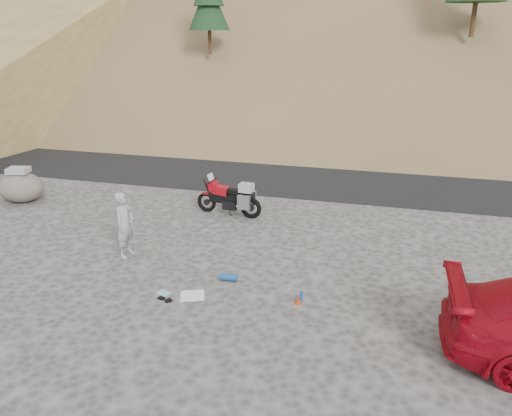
{
  "coord_description": "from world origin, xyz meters",
  "views": [
    {
      "loc": [
        4.88,
        -10.18,
        5.43
      ],
      "look_at": [
        1.68,
        1.63,
        1.0
      ],
      "focal_mm": 35.0,
      "sensor_mm": 36.0,
      "label": 1
    }
  ],
  "objects": [
    {
      "name": "gear_funnel",
      "position": [
        3.35,
        -1.15,
        0.09
      ],
      "size": [
        0.15,
        0.15,
        0.18
      ],
      "primitive_type": "cone",
      "rotation": [
        0.0,
        0.0,
        -0.07
      ],
      "color": "red",
      "rests_on": "ground"
    },
    {
      "name": "gear_glove_a",
      "position": [
        0.5,
        -1.72,
        0.02
      ],
      "size": [
        0.16,
        0.13,
        0.04
      ],
      "primitive_type": "cube",
      "rotation": [
        0.0,
        0.0,
        -0.31
      ],
      "color": "black",
      "rests_on": "ground"
    },
    {
      "name": "gear_blue_mat",
      "position": [
        1.62,
        -0.55,
        0.08
      ],
      "size": [
        0.41,
        0.19,
        0.16
      ],
      "primitive_type": "cylinder",
      "rotation": [
        0.0,
        1.57,
        0.09
      ],
      "color": "#174B8B",
      "rests_on": "ground"
    },
    {
      "name": "ground",
      "position": [
        0.0,
        0.0,
        0.0
      ],
      "size": [
        140.0,
        140.0,
        0.0
      ],
      "primitive_type": "plane",
      "color": "#413F3C",
      "rests_on": "ground"
    },
    {
      "name": "motorcycle",
      "position": [
        0.41,
        3.49,
        0.54
      ],
      "size": [
        2.14,
        0.75,
        1.27
      ],
      "rotation": [
        0.0,
        0.0,
        -0.11
      ],
      "color": "black",
      "rests_on": "ground"
    },
    {
      "name": "gear_white_cloth",
      "position": [
        1.09,
        -1.43,
        0.01
      ],
      "size": [
        0.64,
        0.61,
        0.02
      ],
      "primitive_type": "cube",
      "rotation": [
        0.0,
        0.0,
        0.38
      ],
      "color": "white",
      "rests_on": "ground"
    },
    {
      "name": "boulder",
      "position": [
        -6.69,
        2.92,
        0.5
      ],
      "size": [
        1.52,
        1.3,
        1.15
      ],
      "rotation": [
        0.0,
        0.0,
        0.02
      ],
      "color": "#544E48",
      "rests_on": "ground"
    },
    {
      "name": "gear_glove_b",
      "position": [
        0.69,
        -1.77,
        0.02
      ],
      "size": [
        0.16,
        0.17,
        0.04
      ],
      "primitive_type": "cube",
      "rotation": [
        0.0,
        0.0,
        0.88
      ],
      "color": "black",
      "rests_on": "ground"
    },
    {
      "name": "gear_blue_cloth",
      "position": [
        0.45,
        -1.48,
        0.01
      ],
      "size": [
        0.32,
        0.28,
        0.01
      ],
      "primitive_type": "cube",
      "rotation": [
        0.0,
        0.0,
        -0.35
      ],
      "color": "#88BAD3",
      "rests_on": "ground"
    },
    {
      "name": "gear_bottle",
      "position": [
        3.38,
        -1.0,
        0.1
      ],
      "size": [
        0.08,
        0.08,
        0.21
      ],
      "primitive_type": "cylinder",
      "rotation": [
        0.0,
        0.0,
        -0.01
      ],
      "color": "#174B8B",
      "rests_on": "ground"
    },
    {
      "name": "man",
      "position": [
        -1.26,
        0.05,
        0.0
      ],
      "size": [
        0.46,
        0.64,
        1.67
      ],
      "primitive_type": "imported",
      "rotation": [
        0.0,
        0.0,
        1.48
      ],
      "color": "#9B9CA1",
      "rests_on": "ground"
    },
    {
      "name": "road",
      "position": [
        0.0,
        9.0,
        0.0
      ],
      "size": [
        120.0,
        7.0,
        0.05
      ],
      "primitive_type": "cube",
      "color": "black",
      "rests_on": "ground"
    }
  ]
}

